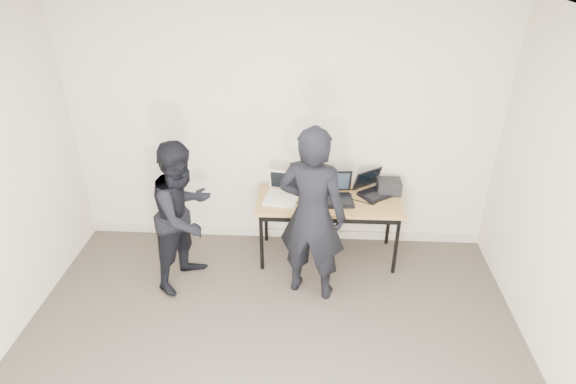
# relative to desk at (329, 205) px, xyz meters

# --- Properties ---
(room) EXTENTS (4.60, 4.60, 2.80)m
(room) POSITION_rel_desk_xyz_m (-0.51, -1.87, 0.69)
(room) COLOR #443C34
(room) RESTS_ON ground
(desk) EXTENTS (1.51, 0.66, 0.72)m
(desk) POSITION_rel_desk_xyz_m (0.00, 0.00, 0.00)
(desk) COLOR olive
(desk) RESTS_ON ground
(laptop_beige) EXTENTS (0.38, 0.37, 0.27)m
(laptop_beige) POSITION_rel_desk_xyz_m (-0.49, -0.01, 0.11)
(laptop_beige) COLOR #C2B49B
(laptop_beige) RESTS_ON desk
(laptop_center) EXTENTS (0.39, 0.38, 0.28)m
(laptop_center) POSITION_rel_desk_xyz_m (0.06, 0.02, 0.12)
(laptop_center) COLOR black
(laptop_center) RESTS_ON desk
(laptop_right) EXTENTS (0.45, 0.45, 0.24)m
(laptop_right) POSITION_rel_desk_xyz_m (0.46, 0.16, 0.11)
(laptop_right) COLOR black
(laptop_right) RESTS_ON desk
(leather_satchel) EXTENTS (0.37, 0.20, 0.25)m
(leather_satchel) POSITION_rel_desk_xyz_m (-0.18, 0.23, 0.19)
(leather_satchel) COLOR brown
(leather_satchel) RESTS_ON desk
(tissue) EXTENTS (0.13, 0.10, 0.08)m
(tissue) POSITION_rel_desk_xyz_m (-0.15, 0.23, 0.34)
(tissue) COLOR white
(tissue) RESTS_ON leather_satchel
(equipment_box) EXTENTS (0.25, 0.21, 0.14)m
(equipment_box) POSITION_rel_desk_xyz_m (0.63, 0.19, 0.13)
(equipment_box) COLOR black
(equipment_box) RESTS_ON desk
(power_brick) EXTENTS (0.09, 0.06, 0.03)m
(power_brick) POSITION_rel_desk_xyz_m (-0.22, -0.17, 0.07)
(power_brick) COLOR black
(power_brick) RESTS_ON desk
(cables) EXTENTS (1.16, 0.43, 0.01)m
(cables) POSITION_rel_desk_xyz_m (0.05, 0.00, 0.06)
(cables) COLOR black
(cables) RESTS_ON desk
(person_typist) EXTENTS (0.73, 0.58, 1.76)m
(person_typist) POSITION_rel_desk_xyz_m (-0.18, -0.57, 0.22)
(person_typist) COLOR black
(person_typist) RESTS_ON ground
(person_observer) EXTENTS (0.84, 0.92, 1.52)m
(person_observer) POSITION_rel_desk_xyz_m (-1.41, -0.44, 0.10)
(person_observer) COLOR black
(person_observer) RESTS_ON ground
(baseboard) EXTENTS (4.50, 0.03, 0.10)m
(baseboard) POSITION_rel_desk_xyz_m (-0.51, 0.36, -0.61)
(baseboard) COLOR #B8AC98
(baseboard) RESTS_ON ground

